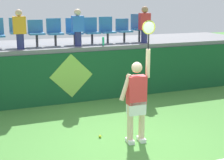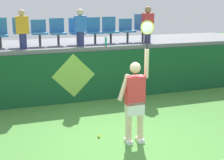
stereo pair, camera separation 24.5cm
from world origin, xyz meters
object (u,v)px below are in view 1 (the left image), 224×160
(stadium_chair_1, at_px, (18,30))
(tennis_ball, at_px, (100,136))
(stadium_chair_2, at_px, (36,31))
(spectator_0, at_px, (78,27))
(stadium_chair_3, at_px, (55,31))
(stadium_chair_6, at_px, (107,29))
(stadium_chair_4, at_px, (74,30))
(stadium_chair_7, at_px, (123,29))
(stadium_chair_8, at_px, (138,26))
(tennis_player, at_px, (137,98))
(stadium_chair_5, at_px, (91,30))
(spectator_2, at_px, (145,24))
(water_bottle, at_px, (103,41))
(spectator_1, at_px, (20,29))

(stadium_chair_1, bearing_deg, tennis_ball, -71.60)
(stadium_chair_2, xyz_separation_m, spectator_0, (1.14, -0.43, 0.13))
(tennis_ball, bearing_deg, stadium_chair_3, 92.03)
(tennis_ball, relative_size, stadium_chair_6, 0.08)
(stadium_chair_1, bearing_deg, spectator_0, -14.73)
(stadium_chair_2, distance_m, stadium_chair_6, 2.21)
(stadium_chair_4, distance_m, stadium_chair_7, 1.65)
(stadium_chair_2, xyz_separation_m, stadium_chair_8, (3.32, 0.01, 0.06))
(stadium_chair_8, bearing_deg, stadium_chair_4, -179.93)
(stadium_chair_2, bearing_deg, stadium_chair_1, 179.82)
(stadium_chair_2, bearing_deg, tennis_player, -72.30)
(stadium_chair_4, relative_size, spectator_0, 0.74)
(stadium_chair_7, height_order, spectator_0, spectator_0)
(stadium_chair_6, bearing_deg, spectator_0, -157.63)
(stadium_chair_1, distance_m, stadium_chair_5, 2.21)
(stadium_chair_7, bearing_deg, tennis_ball, -120.53)
(tennis_player, relative_size, spectator_2, 2.22)
(stadium_chair_3, bearing_deg, stadium_chair_7, -0.14)
(tennis_ball, height_order, stadium_chair_8, stadium_chair_8)
(stadium_chair_6, bearing_deg, spectator_2, -21.37)
(tennis_player, distance_m, stadium_chair_7, 4.45)
(tennis_ball, distance_m, stadium_chair_6, 4.38)
(stadium_chair_2, relative_size, spectator_0, 0.71)
(stadium_chair_3, distance_m, stadium_chair_7, 2.24)
(tennis_player, relative_size, water_bottle, 10.15)
(stadium_chair_2, bearing_deg, water_bottle, -16.61)
(tennis_player, distance_m, stadium_chair_4, 4.21)
(stadium_chair_5, distance_m, stadium_chair_6, 0.52)
(stadium_chair_2, xyz_separation_m, stadium_chair_3, (0.55, 0.01, 0.00))
(stadium_chair_3, bearing_deg, tennis_ball, -87.97)
(water_bottle, xyz_separation_m, stadium_chair_8, (1.44, 0.57, 0.36))
(spectator_0, height_order, spectator_1, spectator_1)
(stadium_chair_1, relative_size, stadium_chair_7, 1.12)
(tennis_ball, bearing_deg, stadium_chair_7, 59.47)
(spectator_1, height_order, spectator_2, spectator_2)
(tennis_player, relative_size, stadium_chair_6, 3.10)
(stadium_chair_6, bearing_deg, stadium_chair_4, -179.87)
(stadium_chair_3, relative_size, stadium_chair_7, 1.07)
(tennis_player, distance_m, stadium_chair_8, 4.68)
(stadium_chair_8, bearing_deg, tennis_player, -116.36)
(stadium_chair_2, xyz_separation_m, stadium_chair_6, (2.21, 0.01, 0.00))
(stadium_chair_4, bearing_deg, stadium_chair_5, 0.16)
(stadium_chair_7, bearing_deg, stadium_chair_3, 179.86)
(stadium_chair_5, relative_size, spectator_2, 0.71)
(stadium_chair_8, bearing_deg, spectator_0, -168.53)
(water_bottle, height_order, stadium_chair_4, stadium_chair_4)
(tennis_ball, distance_m, stadium_chair_3, 4.10)
(stadium_chair_5, relative_size, stadium_chair_8, 0.91)
(stadium_chair_3, bearing_deg, stadium_chair_6, 0.12)
(stadium_chair_1, bearing_deg, stadium_chair_5, 0.18)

